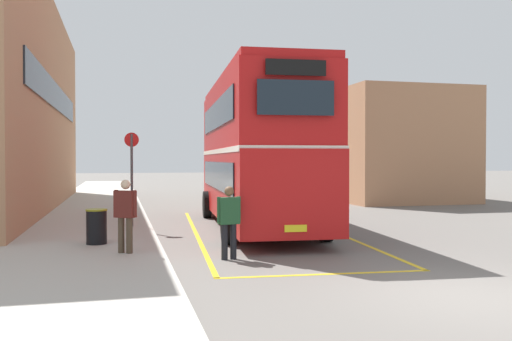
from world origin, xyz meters
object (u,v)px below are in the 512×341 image
at_px(double_decker_bus, 256,150).
at_px(single_deck_bus, 251,167).
at_px(litter_bin, 97,226).
at_px(bus_stop_sign, 132,170).
at_px(pedestrian_boarding, 229,218).
at_px(pedestrian_waiting_near, 125,211).

relative_size(double_decker_bus, single_deck_bus, 1.18).
bearing_deg(double_decker_bus, litter_bin, -146.31).
bearing_deg(litter_bin, double_decker_bus, 33.69).
xyz_separation_m(single_deck_bus, bus_stop_sign, (-8.69, -20.33, 0.22)).
bearing_deg(pedestrian_boarding, bus_stop_sign, 109.48).
bearing_deg(pedestrian_waiting_near, single_deck_bus, 70.51).
height_order(single_deck_bus, bus_stop_sign, bus_stop_sign).
xyz_separation_m(pedestrian_waiting_near, bus_stop_sign, (0.25, 4.95, 0.80)).
height_order(double_decker_bus, bus_stop_sign, double_decker_bus).
xyz_separation_m(double_decker_bus, bus_stop_sign, (-3.90, 0.25, -0.65)).
bearing_deg(bus_stop_sign, single_deck_bus, 66.85).
bearing_deg(pedestrian_waiting_near, bus_stop_sign, 87.06).
bearing_deg(pedestrian_boarding, single_deck_bus, 75.39).
distance_m(single_deck_bus, bus_stop_sign, 22.11).
height_order(double_decker_bus, pedestrian_boarding, double_decker_bus).
bearing_deg(pedestrian_waiting_near, pedestrian_boarding, -14.42).
relative_size(double_decker_bus, litter_bin, 12.47).
xyz_separation_m(single_deck_bus, pedestrian_boarding, (-6.74, -25.85, -0.72)).
relative_size(single_deck_bus, pedestrian_waiting_near, 5.58).
xyz_separation_m(pedestrian_waiting_near, litter_bin, (-0.67, 1.49, -0.50)).
bearing_deg(single_deck_bus, pedestrian_waiting_near, -109.49).
height_order(single_deck_bus, pedestrian_boarding, single_deck_bus).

